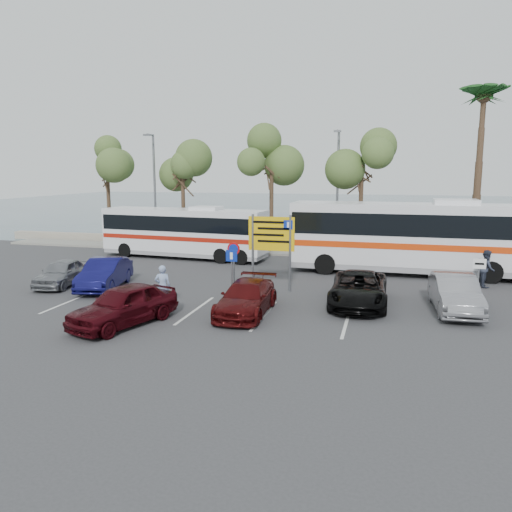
% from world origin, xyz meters
% --- Properties ---
extents(ground, '(120.00, 120.00, 0.00)m').
position_xyz_m(ground, '(0.00, 0.00, 0.00)').
color(ground, '#343436').
rests_on(ground, ground).
extents(kerb_strip, '(44.00, 2.40, 0.15)m').
position_xyz_m(kerb_strip, '(0.00, 14.00, 0.07)').
color(kerb_strip, gray).
rests_on(kerb_strip, ground).
extents(seawall, '(48.00, 0.80, 0.60)m').
position_xyz_m(seawall, '(0.00, 16.00, 0.30)').
color(seawall, gray).
rests_on(seawall, ground).
extents(sea, '(140.00, 140.00, 0.00)m').
position_xyz_m(sea, '(0.00, 60.00, 0.01)').
color(sea, '#39505B').
rests_on(sea, ground).
extents(tree_far_left, '(3.20, 3.20, 7.60)m').
position_xyz_m(tree_far_left, '(-14.00, 14.00, 6.33)').
color(tree_far_left, '#382619').
rests_on(tree_far_left, kerb_strip).
extents(tree_left, '(3.20, 3.20, 7.20)m').
position_xyz_m(tree_left, '(-8.00, 14.00, 6.00)').
color(tree_left, '#382619').
rests_on(tree_left, kerb_strip).
extents(tree_mid, '(3.20, 3.20, 8.00)m').
position_xyz_m(tree_mid, '(-1.50, 14.00, 6.65)').
color(tree_mid, '#382619').
rests_on(tree_mid, kerb_strip).
extents(tree_right, '(3.20, 3.20, 7.40)m').
position_xyz_m(tree_right, '(4.50, 14.00, 6.17)').
color(tree_right, '#382619').
rests_on(tree_right, kerb_strip).
extents(palm_tree, '(4.80, 4.80, 11.20)m').
position_xyz_m(palm_tree, '(11.50, 14.00, 9.87)').
color(palm_tree, '#382619').
rests_on(palm_tree, kerb_strip).
extents(street_lamp_left, '(0.45, 1.15, 8.01)m').
position_xyz_m(street_lamp_left, '(-10.00, 13.52, 4.60)').
color(street_lamp_left, slate).
rests_on(street_lamp_left, kerb_strip).
extents(street_lamp_right, '(0.45, 1.15, 8.01)m').
position_xyz_m(street_lamp_right, '(3.00, 13.52, 4.60)').
color(street_lamp_right, slate).
rests_on(street_lamp_right, kerb_strip).
extents(direction_sign, '(2.20, 0.12, 3.60)m').
position_xyz_m(direction_sign, '(1.00, 3.20, 2.43)').
color(direction_sign, slate).
rests_on(direction_sign, ground).
extents(sign_no_stop, '(0.60, 0.08, 2.35)m').
position_xyz_m(sign_no_stop, '(-0.60, 2.38, 1.58)').
color(sign_no_stop, slate).
rests_on(sign_no_stop, ground).
extents(sign_parking, '(0.50, 0.07, 2.25)m').
position_xyz_m(sign_parking, '(-0.20, 0.79, 1.47)').
color(sign_parking, slate).
rests_on(sign_parking, ground).
extents(sign_taxi, '(0.50, 0.07, 2.20)m').
position_xyz_m(sign_taxi, '(9.80, 1.49, 1.42)').
color(sign_taxi, slate).
rests_on(sign_taxi, ground).
extents(lane_markings, '(12.02, 4.20, 0.01)m').
position_xyz_m(lane_markings, '(-1.14, -1.00, 0.00)').
color(lane_markings, silver).
rests_on(lane_markings, ground).
extents(coach_bus_left, '(11.06, 3.26, 3.40)m').
position_xyz_m(coach_bus_left, '(-6.50, 10.50, 1.58)').
color(coach_bus_left, silver).
rests_on(coach_bus_left, ground).
extents(coach_bus_right, '(13.31, 3.04, 4.14)m').
position_xyz_m(coach_bus_right, '(7.69, 8.77, 1.92)').
color(coach_bus_right, silver).
rests_on(coach_bus_right, ground).
extents(car_silver_a, '(2.06, 3.95, 1.28)m').
position_xyz_m(car_silver_a, '(-9.24, 1.50, 0.64)').
color(car_silver_a, gray).
rests_on(car_silver_a, ground).
extents(car_blue, '(2.43, 4.60, 1.44)m').
position_xyz_m(car_blue, '(-6.84, 1.50, 0.72)').
color(car_blue, '#11104F').
rests_on(car_blue, ground).
extents(car_maroon, '(1.89, 4.50, 1.30)m').
position_xyz_m(car_maroon, '(0.96, -0.96, 0.65)').
color(car_maroon, '#4C0C0D').
rests_on(car_maroon, ground).
extents(car_red, '(3.08, 4.74, 1.50)m').
position_xyz_m(car_red, '(-3.00, -3.50, 0.75)').
color(car_red, '#3E080F').
rests_on(car_red, ground).
extents(suv_black, '(2.39, 5.05, 1.39)m').
position_xyz_m(suv_black, '(5.18, 1.50, 0.70)').
color(suv_black, black).
rests_on(suv_black, ground).
extents(car_silver_b, '(1.81, 4.59, 1.49)m').
position_xyz_m(car_silver_b, '(8.98, 1.50, 0.74)').
color(car_silver_b, gray).
rests_on(car_silver_b, ground).
extents(pedestrian_near, '(0.75, 0.61, 1.78)m').
position_xyz_m(pedestrian_near, '(-2.66, -0.92, 0.89)').
color(pedestrian_near, '#879DC4').
rests_on(pedestrian_near, ground).
extents(pedestrian_far, '(0.71, 0.90, 1.83)m').
position_xyz_m(pedestrian_far, '(11.00, 6.50, 0.91)').
color(pedestrian_far, '#2D3343').
rests_on(pedestrian_far, ground).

